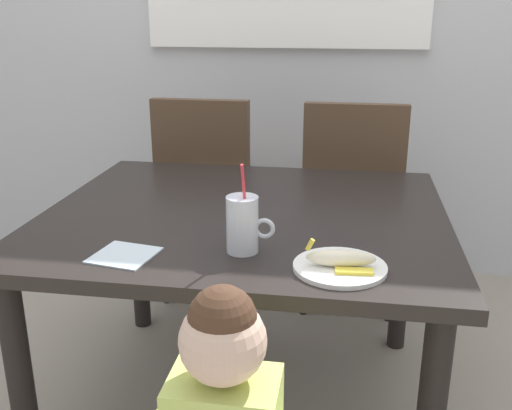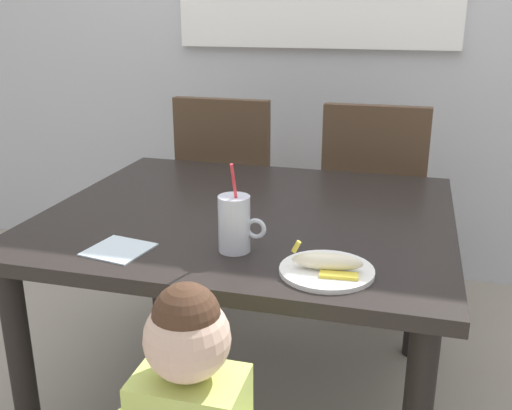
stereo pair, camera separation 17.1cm
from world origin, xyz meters
TOP-DOWN VIEW (x-y plane):
  - ground_plane at (0.00, 0.00)m, footprint 24.00×24.00m
  - dining_table at (0.00, 0.00)m, footprint 1.25×1.09m
  - dining_chair_left at (-0.31, 0.78)m, footprint 0.44×0.45m
  - dining_chair_right at (0.34, 0.78)m, footprint 0.44×0.45m
  - milk_cup at (0.05, -0.31)m, footprint 0.13×0.09m
  - snack_plate at (0.31, -0.39)m, footprint 0.23×0.23m
  - peeled_banana at (0.31, -0.39)m, footprint 0.17×0.11m
  - paper_napkin at (-0.25, -0.39)m, footprint 0.17×0.17m

SIDE VIEW (x-z plane):
  - ground_plane at x=0.00m, z-range 0.00..0.00m
  - dining_chair_left at x=-0.31m, z-range 0.06..1.02m
  - dining_chair_right at x=0.34m, z-range 0.06..1.02m
  - dining_table at x=0.00m, z-range 0.27..0.98m
  - paper_napkin at x=-0.25m, z-range 0.72..0.72m
  - snack_plate at x=0.31m, z-range 0.72..0.73m
  - peeled_banana at x=0.31m, z-range 0.71..0.78m
  - milk_cup at x=0.05m, z-range 0.66..0.91m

